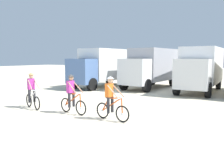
{
  "coord_description": "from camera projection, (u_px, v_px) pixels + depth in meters",
  "views": [
    {
      "loc": [
        6.56,
        -7.48,
        2.56
      ],
      "look_at": [
        -0.18,
        4.29,
        1.1
      ],
      "focal_mm": 38.92,
      "sensor_mm": 36.0,
      "label": 1
    }
  ],
  "objects": [
    {
      "name": "ground_plane",
      "position": [
        64.0,
        120.0,
        9.97
      ],
      "size": [
        120.0,
        120.0,
        0.0
      ],
      "primitive_type": "plane",
      "color": "beige"
    },
    {
      "name": "box_truck_white_box",
      "position": [
        103.0,
        66.0,
        21.62
      ],
      "size": [
        3.09,
        6.97,
        3.35
      ],
      "color": "white",
      "rests_on": "ground"
    },
    {
      "name": "box_truck_grey_hauler",
      "position": [
        151.0,
        66.0,
        20.73
      ],
      "size": [
        3.06,
        6.96,
        3.35
      ],
      "color": "#9E9EA3",
      "rests_on": "ground"
    },
    {
      "name": "box_truck_avon_van",
      "position": [
        201.0,
        67.0,
        18.31
      ],
      "size": [
        2.47,
        6.78,
        3.35
      ],
      "color": "white",
      "rests_on": "ground"
    },
    {
      "name": "cyclist_orange_shirt",
      "position": [
        32.0,
        92.0,
        12.34
      ],
      "size": [
        1.64,
        0.75,
        1.82
      ],
      "color": "black",
      "rests_on": "ground"
    },
    {
      "name": "cyclist_cowboy_hat",
      "position": [
        72.0,
        95.0,
        11.16
      ],
      "size": [
        1.71,
        0.55,
        1.82
      ],
      "color": "black",
      "rests_on": "ground"
    },
    {
      "name": "cyclist_near_camera",
      "position": [
        111.0,
        100.0,
        9.97
      ],
      "size": [
        1.72,
        0.54,
        1.82
      ],
      "color": "black",
      "rests_on": "ground"
    }
  ]
}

